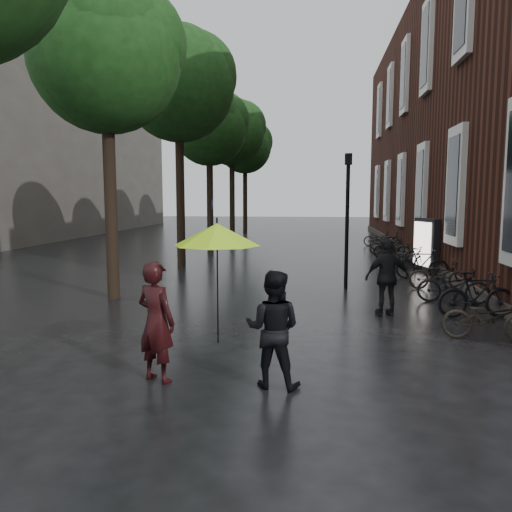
# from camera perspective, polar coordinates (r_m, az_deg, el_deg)

# --- Properties ---
(ground) EXTENTS (120.00, 120.00, 0.00)m
(ground) POSITION_cam_1_polar(r_m,az_deg,el_deg) (6.21, -5.31, -18.88)
(ground) COLOR black
(street_trees) EXTENTS (4.33, 34.03, 8.91)m
(street_trees) POSITION_cam_1_polar(r_m,az_deg,el_deg) (22.30, -6.98, 16.23)
(street_trees) COLOR black
(street_trees) RESTS_ON ground
(person_burgundy) EXTENTS (0.76, 0.65, 1.77)m
(person_burgundy) POSITION_cam_1_polar(r_m,az_deg,el_deg) (7.44, -11.35, -7.35)
(person_burgundy) COLOR black
(person_burgundy) RESTS_ON ground
(person_black) EXTENTS (0.89, 0.74, 1.67)m
(person_black) POSITION_cam_1_polar(r_m,az_deg,el_deg) (7.11, 1.96, -8.32)
(person_black) COLOR black
(person_black) RESTS_ON ground
(lime_umbrella) EXTENTS (1.22, 1.22, 1.79)m
(lime_umbrella) POSITION_cam_1_polar(r_m,az_deg,el_deg) (6.98, -4.47, 2.48)
(lime_umbrella) COLOR black
(lime_umbrella) RESTS_ON ground
(pedestrian_walking) EXTENTS (1.10, 0.67, 1.75)m
(pedestrian_walking) POSITION_cam_1_polar(r_m,az_deg,el_deg) (11.63, 14.78, -2.36)
(pedestrian_walking) COLOR black
(pedestrian_walking) RESTS_ON ground
(parked_bicycles) EXTENTS (2.11, 18.52, 1.04)m
(parked_bicycles) POSITION_cam_1_polar(r_m,az_deg,el_deg) (18.62, 17.32, -0.34)
(parked_bicycles) COLOR black
(parked_bicycles) RESTS_ON ground
(ad_lightbox) EXTENTS (0.29, 1.26, 1.91)m
(ad_lightbox) POSITION_cam_1_polar(r_m,az_deg,el_deg) (18.72, 18.87, 1.18)
(ad_lightbox) COLOR black
(ad_lightbox) RESTS_ON ground
(lamp_post) EXTENTS (0.20, 0.20, 3.90)m
(lamp_post) POSITION_cam_1_polar(r_m,az_deg,el_deg) (14.66, 10.40, 5.48)
(lamp_post) COLOR black
(lamp_post) RESTS_ON ground
(cycle_sign) EXTENTS (0.13, 0.46, 2.53)m
(cycle_sign) POSITION_cam_1_polar(r_m,az_deg,el_deg) (23.33, -5.15, 4.33)
(cycle_sign) COLOR #262628
(cycle_sign) RESTS_ON ground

